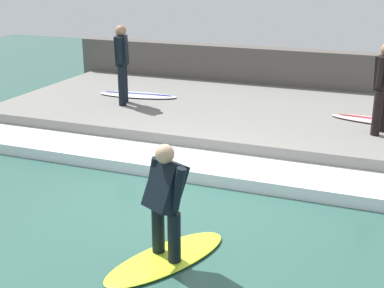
% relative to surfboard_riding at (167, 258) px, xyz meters
% --- Properties ---
extents(ground_plane, '(28.00, 28.00, 0.00)m').
position_rel_surfboard_riding_xyz_m(ground_plane, '(1.40, 0.46, -0.03)').
color(ground_plane, '#2D564C').
extents(concrete_ledge, '(4.40, 10.17, 0.38)m').
position_rel_surfboard_riding_xyz_m(concrete_ledge, '(5.36, 0.46, 0.16)').
color(concrete_ledge, slate).
rests_on(concrete_ledge, ground_plane).
extents(back_wall, '(0.50, 10.68, 1.22)m').
position_rel_surfboard_riding_xyz_m(back_wall, '(7.81, 0.46, 0.58)').
color(back_wall, '#544F49').
rests_on(back_wall, ground_plane).
extents(wave_foam_crest, '(1.01, 9.67, 0.19)m').
position_rel_surfboard_riding_xyz_m(wave_foam_crest, '(2.65, 0.46, 0.06)').
color(wave_foam_crest, silver).
rests_on(wave_foam_crest, ground_plane).
extents(surfboard_riding, '(1.75, 1.25, 0.06)m').
position_rel_surfboard_riding_xyz_m(surfboard_riding, '(0.00, 0.00, 0.00)').
color(surfboard_riding, '#BFE02D').
rests_on(surfboard_riding, ground_plane).
extents(surfer_riding, '(0.53, 0.56, 1.32)m').
position_rel_surfboard_riding_xyz_m(surfer_riding, '(0.00, 0.00, 0.76)').
color(surfer_riding, black).
rests_on(surfer_riding, surfboard_riding).
extents(surfer_waiting_near, '(0.52, 0.36, 1.61)m').
position_rel_surfboard_riding_xyz_m(surfer_waiting_near, '(4.75, 3.07, 1.25)').
color(surfer_waiting_near, black).
rests_on(surfer_waiting_near, concrete_ledge).
extents(surfboard_waiting_near, '(0.71, 1.81, 0.07)m').
position_rel_surfboard_riding_xyz_m(surfboard_waiting_near, '(5.43, 3.08, 0.38)').
color(surfboard_waiting_near, silver).
rests_on(surfboard_waiting_near, concrete_ledge).
extents(surfer_waiting_far, '(0.51, 0.34, 1.55)m').
position_rel_surfboard_riding_xyz_m(surfer_waiting_far, '(4.56, -1.98, 1.22)').
color(surfer_waiting_far, black).
rests_on(surfer_waiting_far, concrete_ledge).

